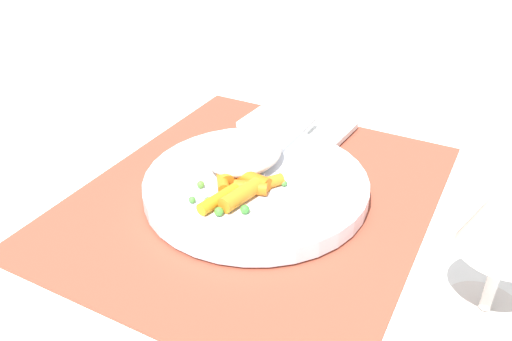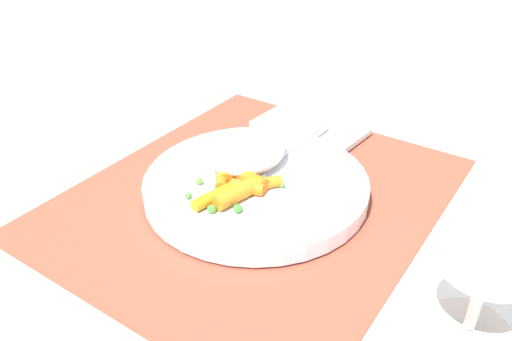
{
  "view_description": "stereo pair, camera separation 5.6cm",
  "coord_description": "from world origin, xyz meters",
  "px_view_note": "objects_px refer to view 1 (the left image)",
  "views": [
    {
      "loc": [
        0.45,
        0.24,
        0.35
      ],
      "look_at": [
        0.0,
        0.0,
        0.04
      ],
      "focal_mm": 37.1,
      "sensor_mm": 36.0,
      "label": 1
    },
    {
      "loc": [
        0.42,
        0.28,
        0.35
      ],
      "look_at": [
        0.0,
        0.0,
        0.04
      ],
      "focal_mm": 37.1,
      "sensor_mm": 36.0,
      "label": 2
    }
  ],
  "objects_px": {
    "plate": "(256,185)",
    "rice_mound": "(245,153)",
    "napkin": "(297,125)",
    "carrot_portion": "(239,185)",
    "fork": "(273,159)"
  },
  "relations": [
    {
      "from": "plate",
      "to": "rice_mound",
      "type": "xyz_separation_m",
      "value": [
        -0.02,
        -0.03,
        0.02
      ]
    },
    {
      "from": "napkin",
      "to": "rice_mound",
      "type": "bearing_deg",
      "value": -0.3
    },
    {
      "from": "napkin",
      "to": "fork",
      "type": "bearing_deg",
      "value": 11.67
    },
    {
      "from": "rice_mound",
      "to": "carrot_portion",
      "type": "height_order",
      "value": "rice_mound"
    },
    {
      "from": "plate",
      "to": "napkin",
      "type": "distance_m",
      "value": 0.17
    },
    {
      "from": "plate",
      "to": "fork",
      "type": "distance_m",
      "value": 0.04
    },
    {
      "from": "carrot_portion",
      "to": "napkin",
      "type": "height_order",
      "value": "carrot_portion"
    },
    {
      "from": "rice_mound",
      "to": "napkin",
      "type": "relative_size",
      "value": 0.72
    },
    {
      "from": "carrot_portion",
      "to": "fork",
      "type": "height_order",
      "value": "carrot_portion"
    },
    {
      "from": "plate",
      "to": "rice_mound",
      "type": "height_order",
      "value": "rice_mound"
    },
    {
      "from": "rice_mound",
      "to": "napkin",
      "type": "bearing_deg",
      "value": 179.7
    },
    {
      "from": "rice_mound",
      "to": "fork",
      "type": "distance_m",
      "value": 0.04
    },
    {
      "from": "rice_mound",
      "to": "carrot_portion",
      "type": "relative_size",
      "value": 1.07
    },
    {
      "from": "plate",
      "to": "fork",
      "type": "height_order",
      "value": "fork"
    },
    {
      "from": "fork",
      "to": "rice_mound",
      "type": "bearing_deg",
      "value": -54.37
    }
  ]
}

